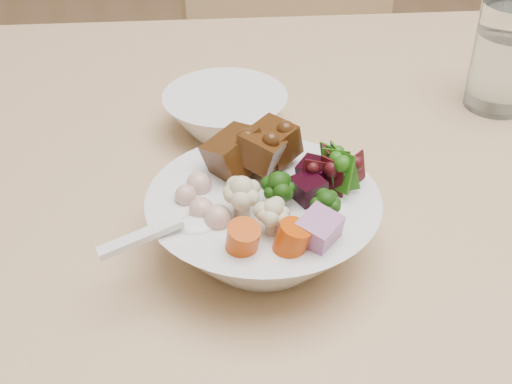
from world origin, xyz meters
TOP-DOWN VIEW (x-y plane):
  - dining_table at (-0.15, -0.05)m, footprint 1.76×1.18m
  - chair_far at (-0.11, 0.60)m, footprint 0.46×0.46m
  - food_bowl at (-0.38, -0.06)m, footprint 0.19×0.19m
  - soup_spoon at (-0.45, -0.08)m, footprint 0.10×0.04m
  - water_glass at (-0.06, 0.12)m, footprint 0.07×0.07m
  - side_bowl at (-0.37, 0.14)m, footprint 0.13×0.13m

SIDE VIEW (x-z plane):
  - chair_far at x=-0.11m, z-range 0.06..0.96m
  - dining_table at x=-0.15m, z-range 0.30..1.07m
  - side_bowl at x=-0.37m, z-range 0.76..0.81m
  - food_bowl at x=-0.38m, z-range 0.74..0.85m
  - water_glass at x=-0.06m, z-range 0.76..0.88m
  - soup_spoon at x=-0.45m, z-range 0.81..0.83m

